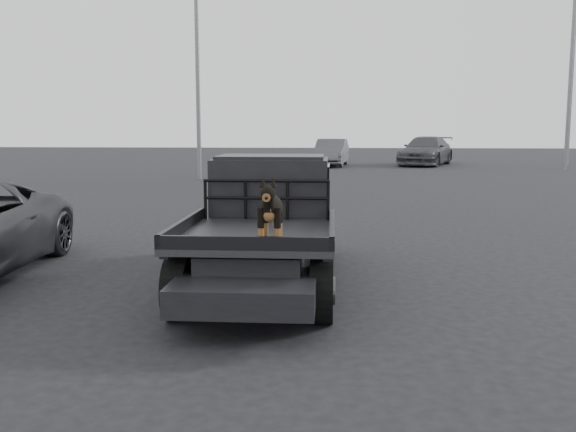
# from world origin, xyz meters

# --- Properties ---
(ground) EXTENTS (120.00, 120.00, 0.00)m
(ground) POSITION_xyz_m (0.00, 0.00, 0.00)
(ground) COLOR black
(ground) RESTS_ON ground
(flatbed_ute) EXTENTS (2.00, 5.40, 0.92)m
(flatbed_ute) POSITION_xyz_m (0.36, 1.57, 0.46)
(flatbed_ute) COLOR black
(flatbed_ute) RESTS_ON ground
(ute_cab) EXTENTS (1.72, 1.30, 0.88)m
(ute_cab) POSITION_xyz_m (0.36, 2.52, 1.36)
(ute_cab) COLOR black
(ute_cab) RESTS_ON flatbed_ute
(headache_rack) EXTENTS (1.80, 0.08, 0.55)m
(headache_rack) POSITION_xyz_m (0.36, 1.77, 1.20)
(headache_rack) COLOR black
(headache_rack) RESTS_ON flatbed_ute
(dog) EXTENTS (0.32, 0.60, 0.74)m
(dog) POSITION_xyz_m (0.62, -0.27, 1.29)
(dog) COLOR black
(dog) RESTS_ON flatbed_ute
(distant_car_a) EXTENTS (2.10, 4.77, 1.52)m
(distant_car_a) POSITION_xyz_m (1.17, 29.33, 0.76)
(distant_car_a) COLOR #4C4C51
(distant_car_a) RESTS_ON ground
(distant_car_b) EXTENTS (4.18, 6.10, 1.64)m
(distant_car_b) POSITION_xyz_m (6.64, 30.48, 0.82)
(distant_car_b) COLOR #434348
(distant_car_b) RESTS_ON ground
(floodlight_mid) EXTENTS (1.08, 0.28, 13.91)m
(floodlight_mid) POSITION_xyz_m (13.24, 26.76, 7.56)
(floodlight_mid) COLOR slate
(floodlight_mid) RESTS_ON ground
(floodlight_far) EXTENTS (1.08, 0.28, 15.74)m
(floodlight_far) POSITION_xyz_m (14.69, 30.68, 8.48)
(floodlight_far) COLOR slate
(floodlight_far) RESTS_ON ground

